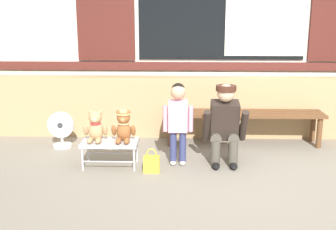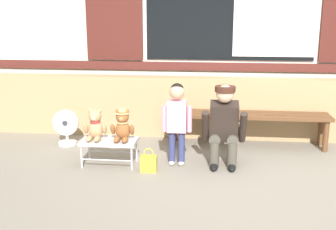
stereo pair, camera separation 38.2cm
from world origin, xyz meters
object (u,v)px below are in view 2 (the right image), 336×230
(small_display_bench, at_px, (109,142))
(floor_fan, at_px, (66,128))
(teddy_bear_with_hat, at_px, (122,126))
(teddy_bear_plain, at_px, (95,126))
(handbag_on_ground, at_px, (149,163))
(wooden_bench_long, at_px, (248,118))
(child_standing, at_px, (177,115))
(adult_crouching, at_px, (225,125))

(small_display_bench, xyz_separation_m, floor_fan, (-0.75, 0.66, -0.03))
(teddy_bear_with_hat, bearing_deg, teddy_bear_plain, -179.87)
(small_display_bench, bearing_deg, floor_fan, 138.85)
(teddy_bear_with_hat, distance_m, handbag_on_ground, 0.53)
(wooden_bench_long, height_order, teddy_bear_plain, teddy_bear_plain)
(child_standing, bearing_deg, adult_crouching, 4.75)
(teddy_bear_plain, bearing_deg, teddy_bear_with_hat, 0.13)
(adult_crouching, relative_size, handbag_on_ground, 3.49)
(floor_fan, bearing_deg, teddy_bear_plain, -47.94)
(teddy_bear_plain, distance_m, teddy_bear_with_hat, 0.32)
(handbag_on_ground, bearing_deg, teddy_bear_plain, 165.01)
(small_display_bench, xyz_separation_m, adult_crouching, (1.32, 0.13, 0.21))
(teddy_bear_with_hat, bearing_deg, adult_crouching, 6.21)
(adult_crouching, height_order, floor_fan, adult_crouching)
(child_standing, height_order, floor_fan, child_standing)
(wooden_bench_long, relative_size, teddy_bear_plain, 5.78)
(wooden_bench_long, relative_size, teddy_bear_with_hat, 5.78)
(wooden_bench_long, xyz_separation_m, handbag_on_ground, (-1.15, -1.07, -0.28))
(wooden_bench_long, xyz_separation_m, small_display_bench, (-1.64, -0.89, -0.11))
(teddy_bear_plain, relative_size, handbag_on_ground, 1.34)
(teddy_bear_with_hat, relative_size, adult_crouching, 0.38)
(child_standing, bearing_deg, floor_fan, 159.42)
(small_display_bench, distance_m, child_standing, 0.84)
(teddy_bear_with_hat, height_order, adult_crouching, adult_crouching)
(handbag_on_ground, bearing_deg, child_standing, 41.50)
(teddy_bear_plain, relative_size, floor_fan, 0.76)
(wooden_bench_long, distance_m, child_standing, 1.20)
(wooden_bench_long, bearing_deg, child_standing, -136.75)
(wooden_bench_long, height_order, teddy_bear_with_hat, teddy_bear_with_hat)
(teddy_bear_plain, xyz_separation_m, child_standing, (0.94, 0.08, 0.13))
(child_standing, xyz_separation_m, adult_crouching, (0.54, 0.05, -0.11))
(teddy_bear_with_hat, relative_size, floor_fan, 0.76)
(floor_fan, bearing_deg, handbag_on_ground, -33.78)
(small_display_bench, relative_size, teddy_bear_with_hat, 1.76)
(floor_fan, bearing_deg, small_display_bench, -41.15)
(wooden_bench_long, height_order, small_display_bench, wooden_bench_long)
(child_standing, distance_m, floor_fan, 1.67)
(wooden_bench_long, bearing_deg, small_display_bench, -151.35)
(teddy_bear_with_hat, distance_m, floor_fan, 1.15)
(handbag_on_ground, bearing_deg, small_display_bench, 160.57)
(small_display_bench, relative_size, handbag_on_ground, 2.35)
(teddy_bear_with_hat, bearing_deg, small_display_bench, -179.23)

